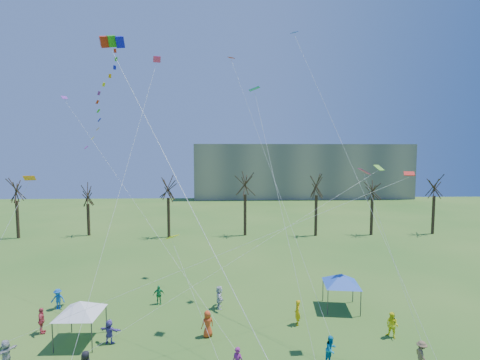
{
  "coord_description": "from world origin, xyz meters",
  "views": [
    {
      "loc": [
        0.59,
        -13.27,
        12.45
      ],
      "look_at": [
        1.34,
        5.0,
        11.0
      ],
      "focal_mm": 25.0,
      "sensor_mm": 36.0,
      "label": 1
    }
  ],
  "objects_px": {
    "big_box_kite": "(106,100)",
    "canopy_tent_blue": "(341,279)",
    "canopy_tent_white": "(80,307)",
    "distant_building": "(301,171)"
  },
  "relations": [
    {
      "from": "big_box_kite",
      "to": "canopy_tent_blue",
      "type": "distance_m",
      "value": 21.71
    },
    {
      "from": "canopy_tent_white",
      "to": "canopy_tent_blue",
      "type": "distance_m",
      "value": 19.26
    },
    {
      "from": "big_box_kite",
      "to": "distant_building",
      "type": "bearing_deg",
      "value": 68.79
    },
    {
      "from": "distant_building",
      "to": "canopy_tent_white",
      "type": "height_order",
      "value": "distant_building"
    },
    {
      "from": "canopy_tent_white",
      "to": "canopy_tent_blue",
      "type": "relative_size",
      "value": 0.99
    },
    {
      "from": "canopy_tent_white",
      "to": "canopy_tent_blue",
      "type": "bearing_deg",
      "value": 12.2
    },
    {
      "from": "distant_building",
      "to": "canopy_tent_blue",
      "type": "xyz_separation_m",
      "value": [
        -12.23,
        -69.59,
        -5.09
      ]
    },
    {
      "from": "canopy_tent_blue",
      "to": "canopy_tent_white",
      "type": "bearing_deg",
      "value": -167.8
    },
    {
      "from": "distant_building",
      "to": "big_box_kite",
      "type": "distance_m",
      "value": 79.96
    },
    {
      "from": "distant_building",
      "to": "canopy_tent_white",
      "type": "xyz_separation_m",
      "value": [
        -31.05,
        -73.66,
        -5.13
      ]
    }
  ]
}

